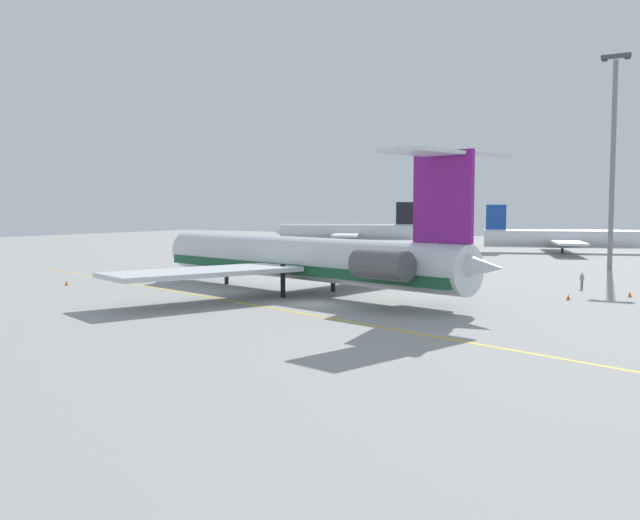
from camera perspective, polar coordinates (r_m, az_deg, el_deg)
ground at (r=64.41m, az=-0.47°, el=-3.58°), size 310.79×310.79×0.00m
main_jetliner at (r=70.98m, az=-0.94°, el=0.15°), size 45.89×41.04×13.55m
airliner_far_left at (r=167.46m, az=1.93°, el=2.29°), size 31.74×32.09×10.08m
airliner_mid_left at (r=144.12m, az=19.41°, el=1.64°), size 30.54×30.65×9.36m
ground_crew_near_nose at (r=81.08m, az=20.48°, el=-1.43°), size 0.45×0.28×1.76m
ground_crew_near_tail at (r=99.55m, az=2.69°, el=-0.15°), size 0.28×0.42×1.76m
ground_crew_portside at (r=98.45m, az=4.36°, el=-0.22°), size 0.31×0.36×1.74m
safety_cone_nose at (r=71.15m, az=19.49°, el=-2.85°), size 0.40×0.40×0.55m
safety_cone_wingtip at (r=84.44m, az=-19.87°, el=-1.77°), size 0.40×0.40×0.55m
safety_cone_tail at (r=75.69m, az=23.83°, el=-2.56°), size 0.40×0.40×0.55m
taxiway_centreline at (r=64.92m, az=-6.03°, el=-3.54°), size 92.50×28.71×0.01m
light_mast at (r=109.41m, az=22.67°, el=7.95°), size 4.00×0.70×30.40m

